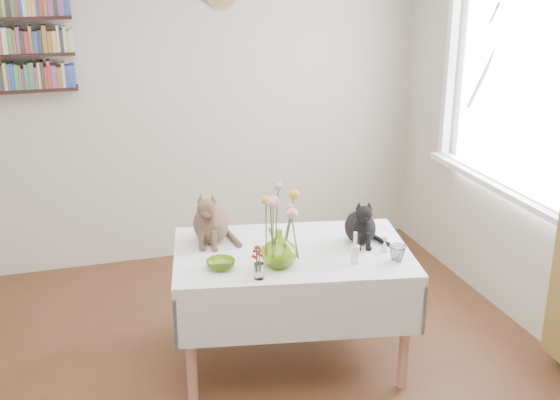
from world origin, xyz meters
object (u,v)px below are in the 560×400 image
object	(u,v)px
black_cat	(360,219)
flower_vase	(279,248)
tabby_cat	(210,214)
dining_table	(292,278)

from	to	relation	value
black_cat	flower_vase	bearing A→B (deg)	-147.57
flower_vase	black_cat	bearing A→B (deg)	18.49
flower_vase	tabby_cat	bearing A→B (deg)	122.19
dining_table	flower_vase	world-z (taller)	flower_vase
black_cat	flower_vase	xyz separation A→B (m)	(-0.54, -0.18, -0.04)
dining_table	tabby_cat	xyz separation A→B (m)	(-0.41, 0.26, 0.34)
dining_table	black_cat	xyz separation A→B (m)	(0.41, -0.00, 0.32)
dining_table	black_cat	distance (m)	0.52
dining_table	flower_vase	distance (m)	0.36
dining_table	flower_vase	bearing A→B (deg)	-125.37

